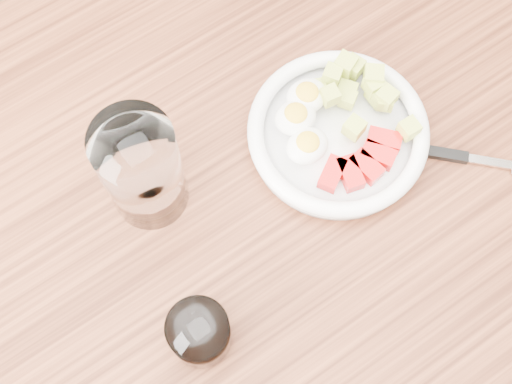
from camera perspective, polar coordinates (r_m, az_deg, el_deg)
ground at (r=1.63m, az=0.49°, el=-9.79°), size 4.00×4.00×0.00m
dining_table at (r=0.98m, az=0.81°, el=-2.77°), size 1.50×0.90×0.77m
bowl at (r=0.91m, az=6.45°, el=4.96°), size 0.23×0.23×0.06m
fork at (r=0.94m, az=15.28°, el=2.86°), size 0.16×0.16×0.01m
water_glass at (r=0.82m, az=-9.12°, el=1.77°), size 0.09×0.09×0.17m
coffee_glass at (r=0.81m, az=-4.53°, el=-11.20°), size 0.07×0.07×0.08m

